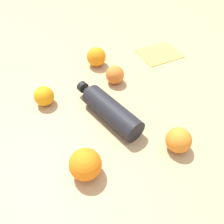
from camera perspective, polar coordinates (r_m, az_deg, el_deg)
name	(u,v)px	position (r m, az deg, el deg)	size (l,w,h in m)	color
ground_plane	(99,125)	(0.71, -3.16, -3.11)	(2.40, 2.40, 0.00)	tan
water_bottle	(107,108)	(0.71, -1.14, 0.97)	(0.27, 0.08, 0.07)	black
orange_0	(44,96)	(0.79, -16.41, 3.79)	(0.07, 0.07, 0.07)	orange
orange_1	(115,75)	(0.84, 0.73, 9.15)	(0.07, 0.07, 0.07)	orange
orange_2	(179,140)	(0.66, 16.07, -6.66)	(0.07, 0.07, 0.07)	orange
orange_3	(85,164)	(0.59, -6.58, -12.69)	(0.08, 0.08, 0.08)	orange
orange_4	(96,57)	(0.93, -3.87, 13.39)	(0.07, 0.07, 0.07)	orange
folded_napkin	(159,53)	(1.03, 11.59, 13.99)	(0.14, 0.17, 0.01)	#E5B24C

